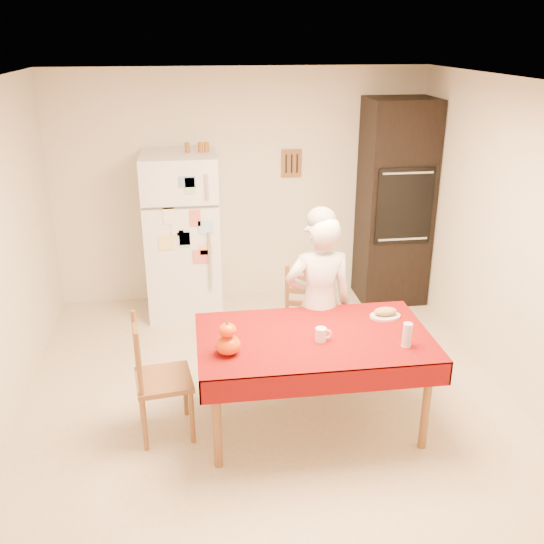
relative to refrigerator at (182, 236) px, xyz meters
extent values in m
plane|color=tan|center=(0.65, -1.88, -0.85)|extent=(4.50, 4.50, 0.00)
cube|color=beige|center=(0.65, 0.37, 0.40)|extent=(4.00, 0.02, 2.50)
cube|color=beige|center=(0.65, -4.13, 0.40)|extent=(4.00, 0.02, 2.50)
cube|color=beige|center=(2.65, -1.88, 0.40)|extent=(0.02, 4.50, 2.50)
cube|color=white|center=(0.65, -1.88, 1.65)|extent=(4.00, 4.50, 0.02)
cube|color=brown|center=(1.20, 0.36, 0.65)|extent=(0.22, 0.02, 0.30)
cube|color=white|center=(0.00, 0.00, 0.00)|extent=(0.75, 0.70, 1.70)
cube|color=silver|center=(0.26, -0.37, 0.60)|extent=(0.03, 0.03, 0.25)
cube|color=silver|center=(0.26, -0.37, -0.15)|extent=(0.03, 0.03, 0.60)
cube|color=black|center=(2.28, 0.05, 0.25)|extent=(0.70, 0.60, 2.20)
cube|color=black|center=(2.28, -0.26, 0.30)|extent=(0.59, 0.02, 0.80)
cylinder|color=brown|center=(0.20, -2.59, -0.50)|extent=(0.06, 0.06, 0.71)
cylinder|color=brown|center=(0.20, -1.81, -0.50)|extent=(0.06, 0.06, 0.71)
cylinder|color=brown|center=(1.68, -2.59, -0.50)|extent=(0.06, 0.06, 0.71)
cylinder|color=brown|center=(1.68, -1.81, -0.50)|extent=(0.06, 0.06, 0.71)
cube|color=brown|center=(0.94, -2.20, -0.12)|extent=(1.60, 0.90, 0.04)
cube|color=#510904|center=(0.94, -2.20, -0.09)|extent=(1.70, 1.00, 0.01)
cylinder|color=brown|center=(0.79, -1.57, -0.64)|extent=(0.04, 0.04, 0.43)
cylinder|color=brown|center=(0.89, -1.25, -0.64)|extent=(0.04, 0.04, 0.43)
cylinder|color=brown|center=(1.13, -1.69, -0.64)|extent=(0.04, 0.04, 0.43)
cylinder|color=brown|center=(1.24, -1.37, -0.64)|extent=(0.04, 0.04, 0.43)
cube|color=brown|center=(1.01, -1.47, -0.40)|extent=(0.53, 0.51, 0.04)
cube|color=brown|center=(1.07, -1.31, -0.15)|extent=(0.35, 0.14, 0.50)
cylinder|color=brown|center=(0.03, -2.30, -0.64)|extent=(0.04, 0.04, 0.43)
cylinder|color=brown|center=(-0.31, -2.35, -0.64)|extent=(0.04, 0.04, 0.43)
cylinder|color=brown|center=(-0.02, -1.95, -0.64)|extent=(0.04, 0.04, 0.43)
cylinder|color=brown|center=(-0.36, -1.99, -0.64)|extent=(0.04, 0.04, 0.43)
cube|color=brown|center=(-0.16, -2.15, -0.40)|extent=(0.45, 0.47, 0.04)
cube|color=brown|center=(-0.33, -2.17, -0.15)|extent=(0.08, 0.36, 0.50)
imported|color=silver|center=(1.08, -1.68, -0.09)|extent=(0.56, 0.37, 1.52)
cylinder|color=white|center=(0.97, -2.28, -0.04)|extent=(0.08, 0.08, 0.10)
ellipsoid|color=#C74104|center=(0.30, -2.38, -0.02)|extent=(0.18, 0.18, 0.13)
ellipsoid|color=#ED6205|center=(0.30, -2.38, 0.09)|extent=(0.12, 0.12, 0.09)
cylinder|color=silver|center=(1.55, -2.44, 0.00)|extent=(0.07, 0.07, 0.18)
cylinder|color=silver|center=(1.55, -1.98, -0.08)|extent=(0.24, 0.24, 0.02)
ellipsoid|color=#A37550|center=(1.55, -1.98, -0.04)|extent=(0.18, 0.10, 0.06)
cylinder|color=#92501A|center=(0.10, 0.05, 0.90)|extent=(0.05, 0.05, 0.10)
cylinder|color=#92521A|center=(0.23, 0.05, 0.90)|extent=(0.05, 0.05, 0.10)
cylinder|color=#8D5B19|center=(0.29, 0.05, 0.90)|extent=(0.05, 0.05, 0.10)
camera|label=1|loc=(0.09, -6.04, 1.97)|focal=40.00mm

